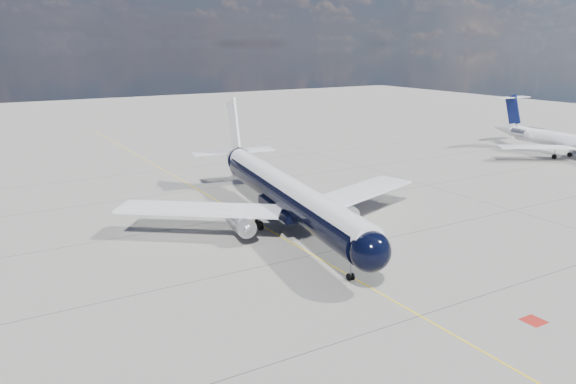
% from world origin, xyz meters
% --- Properties ---
extents(ground, '(320.00, 320.00, 0.00)m').
position_xyz_m(ground, '(0.00, 30.00, 0.00)').
color(ground, gray).
rests_on(ground, ground).
extents(taxiway_centerline, '(0.16, 160.00, 0.01)m').
position_xyz_m(taxiway_centerline, '(0.00, 25.00, 0.00)').
color(taxiway_centerline, yellow).
rests_on(taxiway_centerline, ground).
extents(red_marking, '(1.60, 1.60, 0.01)m').
position_xyz_m(red_marking, '(6.80, -10.00, 0.00)').
color(red_marking, maroon).
rests_on(red_marking, ground).
extents(main_airliner, '(36.60, 44.98, 13.04)m').
position_xyz_m(main_airliner, '(2.17, 19.41, 4.05)').
color(main_airliner, black).
rests_on(main_airliner, ground).
extents(regional_jet, '(27.27, 31.42, 10.64)m').
position_xyz_m(regional_jet, '(66.31, 28.53, 3.36)').
color(regional_jet, silver).
rests_on(regional_jet, ground).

